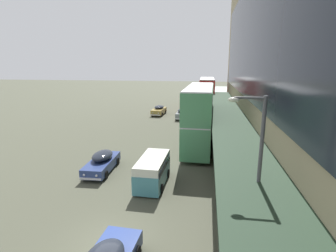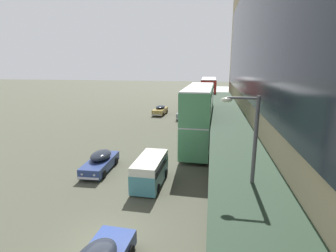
% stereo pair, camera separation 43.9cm
% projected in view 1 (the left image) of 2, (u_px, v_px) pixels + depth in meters
% --- Properties ---
extents(ground, '(240.00, 240.00, 0.00)m').
position_uv_depth(ground, '(110.00, 244.00, 12.48)').
color(ground, '#494B3B').
extents(transit_bus_kerbside_front, '(2.78, 11.20, 3.42)m').
position_uv_depth(transit_bus_kerbside_front, '(205.00, 91.00, 63.70)').
color(transit_bus_kerbside_front, beige).
rests_on(transit_bus_kerbside_front, ground).
extents(transit_bus_kerbside_rear, '(2.85, 10.35, 5.80)m').
position_uv_depth(transit_bus_kerbside_rear, '(207.00, 93.00, 48.19)').
color(transit_bus_kerbside_rear, '#B32523').
rests_on(transit_bus_kerbside_rear, ground).
extents(transit_bus_kerbside_far, '(3.02, 11.33, 6.20)m').
position_uv_depth(transit_bus_kerbside_far, '(199.00, 115.00, 26.42)').
color(transit_bus_kerbside_far, '#4C955F').
rests_on(transit_bus_kerbside_far, ground).
extents(sedan_lead_near, '(1.95, 4.65, 1.57)m').
position_uv_depth(sedan_lead_near, '(183.00, 114.00, 40.88)').
color(sedan_lead_near, gray).
rests_on(sedan_lead_near, ground).
extents(sedan_oncoming_rear, '(1.76, 4.65, 1.60)m').
position_uv_depth(sedan_oncoming_rear, '(189.00, 100.00, 55.86)').
color(sedan_oncoming_rear, olive).
rests_on(sedan_oncoming_rear, ground).
extents(sedan_trailing_mid, '(2.07, 4.75, 1.53)m').
position_uv_depth(sedan_trailing_mid, '(159.00, 110.00, 44.02)').
color(sedan_trailing_mid, olive).
rests_on(sedan_trailing_mid, ground).
extents(sedan_trailing_near, '(1.90, 4.45, 1.62)m').
position_uv_depth(sedan_trailing_near, '(193.00, 94.00, 67.15)').
color(sedan_trailing_near, gray).
rests_on(sedan_trailing_near, ground).
extents(sedan_second_near, '(2.04, 4.60, 1.62)m').
position_uv_depth(sedan_second_near, '(206.00, 115.00, 39.52)').
color(sedan_second_near, olive).
rests_on(sedan_second_near, ground).
extents(sedan_far_back, '(1.91, 4.74, 1.56)m').
position_uv_depth(sedan_far_back, '(102.00, 162.00, 20.81)').
color(sedan_far_back, navy).
rests_on(sedan_far_back, ground).
extents(vw_van, '(1.99, 4.59, 1.96)m').
position_uv_depth(vw_van, '(153.00, 169.00, 18.55)').
color(vw_van, teal).
rests_on(vw_van, ground).
extents(pedestrian_at_kerb, '(0.42, 0.53, 1.86)m').
position_uv_depth(pedestrian_at_kerb, '(258.00, 176.00, 17.11)').
color(pedestrian_at_kerb, black).
rests_on(pedestrian_at_kerb, sidewalk_kerb).
extents(street_lamp, '(1.50, 0.28, 7.01)m').
position_uv_depth(street_lamp, '(255.00, 167.00, 10.76)').
color(street_lamp, '#4C4C51').
rests_on(street_lamp, sidewalk_kerb).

